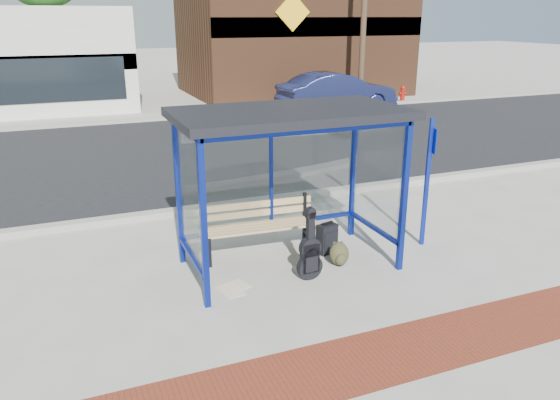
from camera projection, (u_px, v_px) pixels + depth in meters
name	position (u px, v px, depth m)	size (l,w,h in m)	color
ground	(289.00, 265.00, 8.45)	(120.00, 120.00, 0.00)	#B2ADA0
brick_paver_strip	(379.00, 357.00, 6.17)	(60.00, 1.00, 0.01)	maroon
curb_near	(233.00, 205.00, 10.98)	(60.00, 0.25, 0.12)	gray
street_asphalt	(179.00, 152.00, 15.47)	(60.00, 10.00, 0.00)	black
curb_far	(149.00, 120.00, 19.92)	(60.00, 0.25, 0.12)	gray
far_sidewalk	(141.00, 113.00, 21.61)	(60.00, 4.00, 0.01)	#B2ADA0
bus_shelter	(288.00, 133.00, 7.85)	(3.30, 1.80, 2.42)	navy
storefront_brown	(292.00, 26.00, 26.50)	(10.00, 7.08, 6.40)	#59331E
utility_pole_east	(364.00, 4.00, 22.10)	(1.60, 0.24, 8.00)	#4C3826
bench	(258.00, 224.00, 8.73)	(1.94, 0.59, 0.90)	black
guitar_bag	(310.00, 255.00, 7.90)	(0.39, 0.14, 1.04)	black
suitcase	(327.00, 239.00, 8.81)	(0.34, 0.26, 0.54)	black
backpack	(339.00, 255.00, 8.41)	(0.34, 0.32, 0.37)	#312F1B
sign_post	(428.00, 176.00, 8.85)	(0.12, 0.26, 2.14)	#0E1F9A
newspaper_a	(234.00, 287.00, 7.76)	(0.41, 0.33, 0.01)	white
newspaper_b	(233.00, 292.00, 7.63)	(0.34, 0.27, 0.01)	white
newspaper_c	(307.00, 269.00, 8.31)	(0.40, 0.32, 0.01)	white
parked_car	(337.00, 92.00, 21.59)	(1.65, 4.73, 1.56)	#1A2049
fire_hydrant	(403.00, 93.00, 24.14)	(0.33, 0.22, 0.73)	#A4150B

